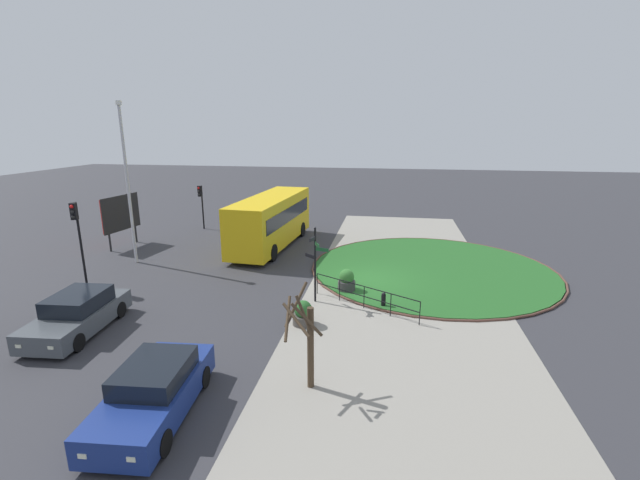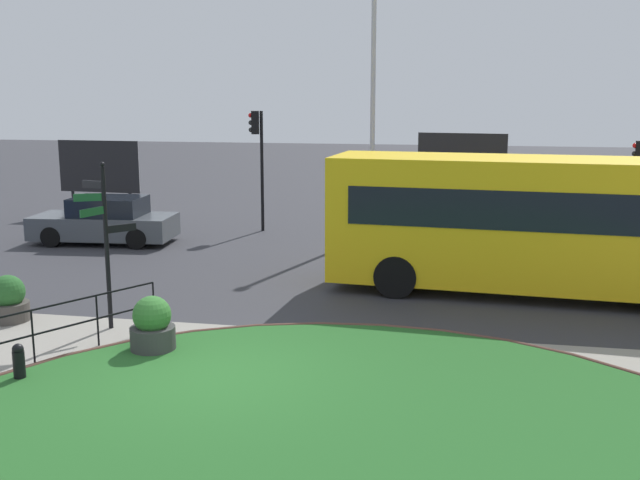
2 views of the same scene
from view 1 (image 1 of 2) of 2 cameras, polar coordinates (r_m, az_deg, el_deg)
The scene contains 17 objects.
ground at distance 21.75m, azimuth 6.66°, elevation -5.48°, with size 120.00×120.00×0.00m, color #333338.
sidewalk_paving at distance 21.74m, azimuth 10.79°, elevation -5.63°, with size 32.00×8.88×0.02m, color gray.
grass_island at distance 24.09m, azimuth 14.60°, elevation -3.71°, with size 12.74×12.74×0.10m, color #235B23.
grass_kerb_ring at distance 24.09m, azimuth 14.60°, elevation -3.70°, with size 13.05×13.05×0.11m, color brown.
signpost_directional at distance 18.52m, azimuth -0.64°, elevation -2.67°, with size 0.94×1.13×3.39m.
bollard_foreground at distance 18.70m, azimuth 8.42°, elevation -7.87°, with size 0.20×0.20×0.68m.
railing_grass_edge at distance 18.39m, azimuth 5.88°, elevation -7.14°, with size 2.60×4.52×1.01m.
bus_yellow at distance 27.59m, azimuth -6.48°, elevation 2.66°, with size 9.49×3.13×3.23m.
car_near_lane at distance 12.90m, azimuth -21.17°, elevation -18.29°, with size 4.58×2.20×1.46m.
car_far_lane at distance 18.72m, azimuth -29.48°, elevation -8.59°, with size 4.57×2.22×1.48m.
traffic_light_near at distance 33.15m, azimuth -15.54°, elevation 5.47°, with size 0.49×0.29×3.29m.
traffic_light_far at distance 23.05m, azimuth -29.57°, elevation 1.60°, with size 0.48×0.32×4.12m.
lamppost_tall at distance 25.80m, azimuth -24.21°, elevation 7.30°, with size 0.32×0.32×8.82m.
billboard_right at distance 30.03m, azimuth -24.93°, elevation 3.15°, with size 3.14×0.58×3.32m.
planter_near_signpost at distance 20.21m, azimuth 3.56°, elevation -5.51°, with size 0.82×0.82×1.09m.
planter_kerbside at distance 16.97m, azimuth -2.25°, elevation -9.79°, with size 0.83×0.83×0.99m.
street_tree_bare at distance 12.67m, azimuth -1.85°, elevation -12.75°, with size 1.52×1.24×3.08m.
Camera 1 is at (-20.39, -0.88, 7.53)m, focal length 24.11 mm.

